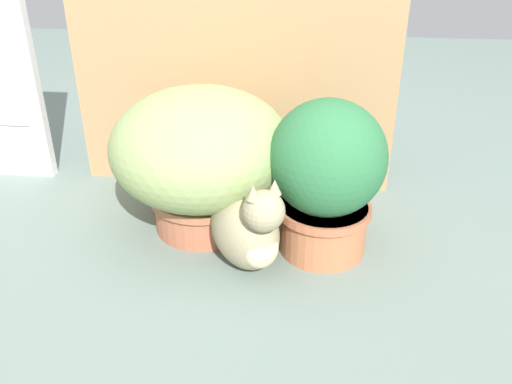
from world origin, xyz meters
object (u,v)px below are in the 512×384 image
(grass_planter, at_px, (201,155))
(leafy_planter, at_px, (326,175))
(mushroom_ornament_pink, at_px, (178,212))
(cat, at_px, (248,228))

(grass_planter, bearing_deg, leafy_planter, -13.89)
(mushroom_ornament_pink, bearing_deg, grass_planter, 54.83)
(grass_planter, bearing_deg, cat, -50.34)
(grass_planter, distance_m, mushroom_ornament_pink, 0.19)
(leafy_planter, xyz_separation_m, mushroom_ornament_pink, (-0.43, 0.00, -0.15))
(cat, bearing_deg, grass_planter, 129.66)
(leafy_planter, height_order, mushroom_ornament_pink, leafy_planter)
(grass_planter, relative_size, mushroom_ornament_pink, 4.09)
(grass_planter, xyz_separation_m, leafy_planter, (0.37, -0.09, -0.00))
(cat, distance_m, mushroom_ornament_pink, 0.25)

